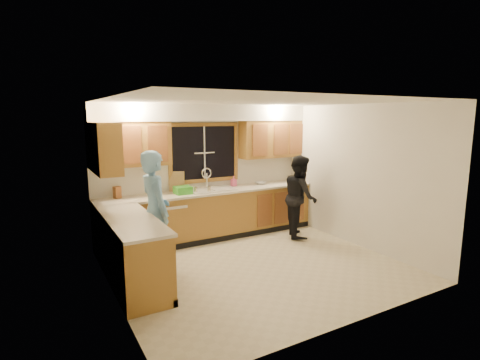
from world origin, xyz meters
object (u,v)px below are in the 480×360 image
Objects in this scene: sink at (211,193)px; stove at (143,266)px; dish_crate at (183,190)px; bowl at (260,183)px; dishwasher at (169,223)px; knife_block at (117,192)px; man at (155,212)px; soap_bottle at (234,181)px; woman at (300,196)px.

stove is at bearing -134.61° from sink.
bowl is (1.71, 0.10, -0.04)m from dish_crate.
bowl is at bearing 2.16° from dishwasher.
knife_block is 1.12m from dish_crate.
knife_block is (-0.82, 0.17, 0.61)m from dishwasher.
knife_block is at bearing 174.69° from sink.
dishwasher is 0.64m from dish_crate.
man reaches higher than soap_bottle.
dishwasher is 2.51m from woman.
dish_crate is 1.27× the size of bowl.
dishwasher is at bearing -177.84° from bowl.
sink is 0.62m from soap_bottle.
sink reaches higher than bowl.
man reaches higher than sink.
soap_bottle is (2.25, 0.01, 0.00)m from knife_block.
stove is 0.50× the size of man.
man is at bearing -157.14° from bowl.
man reaches higher than woman.
dish_crate is (-2.10, 0.70, 0.20)m from woman.
man reaches higher than knife_block.
stove is (-0.95, -1.81, 0.04)m from dishwasher.
woman is 1.34m from soap_bottle.
woman is at bearing 18.09° from stove.
dishwasher is at bearing 174.52° from dish_crate.
man is 8.14× the size of bowl.
knife_block is 0.72× the size of dish_crate.
sink reaches higher than knife_block.
bowl reaches higher than dishwasher.
bowl is at bearing 53.67° from woman.
woman is at bearing -36.64° from knife_block.
stove is 3.51m from woman.
dishwasher is 4.05× the size of knife_block.
dish_crate reaches higher than bowl.
knife_block is at bearing 86.34° from stove.
sink reaches higher than soap_bottle.
stove is 4.45× the size of knife_block.
soap_bottle is at bearing 40.03° from stove.
knife_block is at bearing 169.85° from dish_crate.
dishwasher is 0.52× the size of woman.
dish_crate is (1.10, -0.20, -0.04)m from knife_block.
dish_crate is at bearing -43.44° from man.
dishwasher is 2.90× the size of dish_crate.
woman is at bearing -18.39° from dish_crate.
stove is at bearing 135.72° from woman.
soap_bottle is (1.15, 0.21, 0.04)m from dish_crate.
sink is 2.60m from stove.
dishwasher is at bearing -172.60° from soap_bottle.
woman is 7.05× the size of bowl.
woman is at bearing -25.87° from sink.
knife_block is (-1.67, 0.16, 0.16)m from sink.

